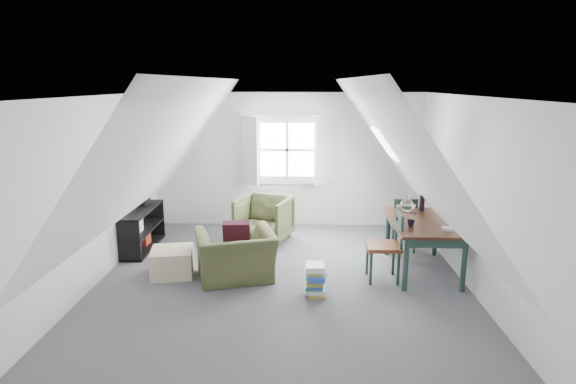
{
  "coord_description": "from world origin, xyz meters",
  "views": [
    {
      "loc": [
        0.28,
        -6.15,
        2.66
      ],
      "look_at": [
        0.08,
        0.6,
        1.13
      ],
      "focal_mm": 30.0,
      "sensor_mm": 36.0,
      "label": 1
    }
  ],
  "objects_px": {
    "armchair_near": "(236,278)",
    "magazine_stack": "(315,280)",
    "media_shelf": "(139,231)",
    "ottoman": "(172,262)",
    "dining_table": "(423,227)",
    "dining_chair_near": "(386,245)",
    "armchair_far": "(264,241)",
    "dining_chair_far": "(403,223)"
  },
  "relations": [
    {
      "from": "armchair_near",
      "to": "dining_chair_near",
      "type": "height_order",
      "value": "dining_chair_near"
    },
    {
      "from": "armchair_far",
      "to": "dining_chair_far",
      "type": "height_order",
      "value": "dining_chair_far"
    },
    {
      "from": "ottoman",
      "to": "media_shelf",
      "type": "bearing_deg",
      "value": 127.79
    },
    {
      "from": "ottoman",
      "to": "magazine_stack",
      "type": "bearing_deg",
      "value": -16.58
    },
    {
      "from": "armchair_far",
      "to": "dining_table",
      "type": "bearing_deg",
      "value": -10.77
    },
    {
      "from": "ottoman",
      "to": "dining_table",
      "type": "height_order",
      "value": "dining_table"
    },
    {
      "from": "armchair_near",
      "to": "media_shelf",
      "type": "height_order",
      "value": "media_shelf"
    },
    {
      "from": "armchair_near",
      "to": "media_shelf",
      "type": "xyz_separation_m",
      "value": [
        -1.74,
        1.16,
        0.3
      ]
    },
    {
      "from": "dining_chair_near",
      "to": "media_shelf",
      "type": "distance_m",
      "value": 3.98
    },
    {
      "from": "ottoman",
      "to": "dining_table",
      "type": "distance_m",
      "value": 3.6
    },
    {
      "from": "armchair_near",
      "to": "dining_table",
      "type": "distance_m",
      "value": 2.74
    },
    {
      "from": "armchair_near",
      "to": "media_shelf",
      "type": "relative_size",
      "value": 0.8
    },
    {
      "from": "magazine_stack",
      "to": "dining_chair_near",
      "type": "bearing_deg",
      "value": 27.8
    },
    {
      "from": "dining_chair_far",
      "to": "magazine_stack",
      "type": "height_order",
      "value": "dining_chair_far"
    },
    {
      "from": "dining_chair_near",
      "to": "magazine_stack",
      "type": "distance_m",
      "value": 1.14
    },
    {
      "from": "armchair_far",
      "to": "media_shelf",
      "type": "relative_size",
      "value": 0.65
    },
    {
      "from": "ottoman",
      "to": "media_shelf",
      "type": "distance_m",
      "value": 1.34
    },
    {
      "from": "dining_chair_far",
      "to": "magazine_stack",
      "type": "distance_m",
      "value": 2.27
    },
    {
      "from": "dining_table",
      "to": "media_shelf",
      "type": "xyz_separation_m",
      "value": [
        -4.38,
        0.82,
        -0.36
      ]
    },
    {
      "from": "dining_chair_far",
      "to": "dining_chair_near",
      "type": "bearing_deg",
      "value": 82.97
    },
    {
      "from": "ottoman",
      "to": "dining_chair_far",
      "type": "bearing_deg",
      "value": 18.05
    },
    {
      "from": "dining_chair_far",
      "to": "media_shelf",
      "type": "xyz_separation_m",
      "value": [
        -4.28,
        -0.07,
        -0.17
      ]
    },
    {
      "from": "ottoman",
      "to": "armchair_far",
      "type": "bearing_deg",
      "value": 52.64
    },
    {
      "from": "dining_chair_near",
      "to": "dining_chair_far",
      "type": "bearing_deg",
      "value": 149.93
    },
    {
      "from": "ottoman",
      "to": "dining_chair_far",
      "type": "distance_m",
      "value": 3.65
    },
    {
      "from": "armchair_near",
      "to": "magazine_stack",
      "type": "bearing_deg",
      "value": 139.13
    },
    {
      "from": "dining_table",
      "to": "dining_chair_near",
      "type": "distance_m",
      "value": 0.68
    },
    {
      "from": "ottoman",
      "to": "dining_chair_far",
      "type": "relative_size",
      "value": 0.63
    },
    {
      "from": "armchair_far",
      "to": "media_shelf",
      "type": "height_order",
      "value": "media_shelf"
    },
    {
      "from": "ottoman",
      "to": "media_shelf",
      "type": "height_order",
      "value": "media_shelf"
    },
    {
      "from": "dining_table",
      "to": "armchair_far",
      "type": "bearing_deg",
      "value": 148.65
    },
    {
      "from": "armchair_far",
      "to": "dining_table",
      "type": "xyz_separation_m",
      "value": [
        2.37,
        -1.31,
        0.66
      ]
    },
    {
      "from": "ottoman",
      "to": "dining_chair_far",
      "type": "xyz_separation_m",
      "value": [
        3.46,
        1.13,
        0.28
      ]
    },
    {
      "from": "armchair_far",
      "to": "dining_chair_near",
      "type": "height_order",
      "value": "dining_chair_near"
    },
    {
      "from": "dining_table",
      "to": "armchair_near",
      "type": "bearing_deg",
      "value": -175.1
    },
    {
      "from": "dining_table",
      "to": "magazine_stack",
      "type": "height_order",
      "value": "dining_table"
    },
    {
      "from": "armchair_near",
      "to": "magazine_stack",
      "type": "distance_m",
      "value": 1.22
    },
    {
      "from": "armchair_near",
      "to": "dining_chair_far",
      "type": "distance_m",
      "value": 2.86
    },
    {
      "from": "armchair_far",
      "to": "ottoman",
      "type": "distance_m",
      "value": 1.96
    },
    {
      "from": "dining_chair_far",
      "to": "magazine_stack",
      "type": "bearing_deg",
      "value": 64.33
    },
    {
      "from": "dining_table",
      "to": "dining_chair_far",
      "type": "height_order",
      "value": "dining_chair_far"
    },
    {
      "from": "dining_chair_near",
      "to": "magazine_stack",
      "type": "height_order",
      "value": "dining_chair_near"
    }
  ]
}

